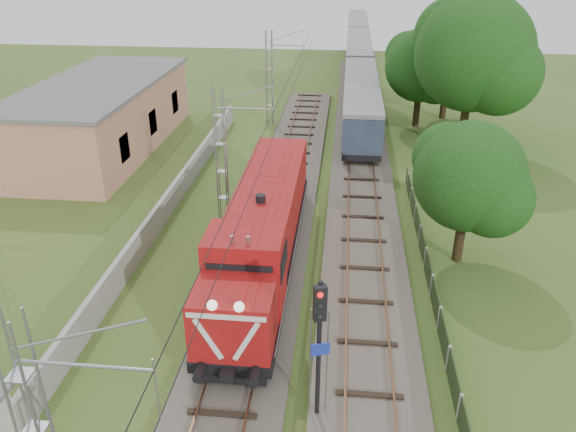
# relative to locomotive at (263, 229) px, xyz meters

# --- Properties ---
(ground) EXTENTS (140.00, 140.00, 0.00)m
(ground) POSITION_rel_locomotive_xyz_m (0.00, -7.10, -2.28)
(ground) COLOR #3A5A22
(ground) RESTS_ON ground
(track_main) EXTENTS (4.20, 70.00, 0.45)m
(track_main) POSITION_rel_locomotive_xyz_m (0.00, -0.10, -2.10)
(track_main) COLOR #6B6054
(track_main) RESTS_ON ground
(track_side) EXTENTS (4.20, 80.00, 0.45)m
(track_side) POSITION_rel_locomotive_xyz_m (5.00, 12.90, -2.10)
(track_side) COLOR #6B6054
(track_side) RESTS_ON ground
(catenary) EXTENTS (3.31, 70.00, 8.00)m
(catenary) POSITION_rel_locomotive_xyz_m (-2.95, 4.90, 1.76)
(catenary) COLOR gray
(catenary) RESTS_ON ground
(boundary_wall) EXTENTS (0.25, 40.00, 1.50)m
(boundary_wall) POSITION_rel_locomotive_xyz_m (-6.50, 4.90, -1.53)
(boundary_wall) COLOR #9E9E99
(boundary_wall) RESTS_ON ground
(station_building) EXTENTS (8.40, 20.40, 5.22)m
(station_building) POSITION_rel_locomotive_xyz_m (-15.00, 16.90, 0.35)
(station_building) COLOR tan
(station_building) RESTS_ON ground
(fence) EXTENTS (0.12, 32.00, 1.20)m
(fence) POSITION_rel_locomotive_xyz_m (8.00, -4.10, -1.68)
(fence) COLOR black
(fence) RESTS_ON ground
(locomotive) EXTENTS (3.07, 17.53, 4.45)m
(locomotive) POSITION_rel_locomotive_xyz_m (0.00, 0.00, 0.00)
(locomotive) COLOR black
(locomotive) RESTS_ON ground
(coach_rake) EXTENTS (2.93, 65.40, 3.39)m
(coach_rake) POSITION_rel_locomotive_xyz_m (5.00, 46.75, 0.17)
(coach_rake) COLOR black
(coach_rake) RESTS_ON ground
(signal_post) EXTENTS (0.60, 0.48, 5.59)m
(signal_post) POSITION_rel_locomotive_xyz_m (3.20, -9.59, 1.55)
(signal_post) COLOR black
(signal_post) RESTS_ON ground
(tree_a) EXTENTS (5.63, 5.36, 7.29)m
(tree_a) POSITION_rel_locomotive_xyz_m (9.82, 1.94, 2.26)
(tree_a) COLOR #342815
(tree_a) RESTS_ON ground
(tree_b) EXTENTS (9.04, 8.61, 11.72)m
(tree_b) POSITION_rel_locomotive_xyz_m (12.96, 19.37, 5.03)
(tree_b) COLOR #342815
(tree_b) RESTS_ON ground
(tree_c) EXTENTS (6.41, 6.11, 8.32)m
(tree_c) POSITION_rel_locomotive_xyz_m (10.02, 25.27, 2.90)
(tree_c) COLOR #342815
(tree_c) RESTS_ON ground
(tree_d) EXTENTS (7.08, 6.75, 9.18)m
(tree_d) POSITION_rel_locomotive_xyz_m (12.75, 28.08, 3.44)
(tree_d) COLOR #342815
(tree_d) RESTS_ON ground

